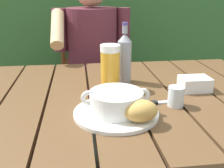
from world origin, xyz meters
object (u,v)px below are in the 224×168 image
(person_eating, at_px, (92,57))
(beer_bottle, at_px, (124,57))
(water_glass_small, at_px, (176,96))
(butter_tub, at_px, (194,83))
(serving_plate, at_px, (116,113))
(bread_roll, at_px, (141,111))
(table_knife, at_px, (156,103))
(beer_glass, at_px, (110,67))
(chair_near_diner, at_px, (92,85))
(soup_bowl, at_px, (116,101))

(person_eating, distance_m, beer_bottle, 0.59)
(water_glass_small, bearing_deg, butter_tub, 47.44)
(person_eating, relative_size, butter_tub, 10.54)
(serving_plate, bearing_deg, person_eating, 91.71)
(serving_plate, relative_size, beer_bottle, 1.08)
(serving_plate, relative_size, bread_roll, 2.48)
(bread_roll, xyz_separation_m, table_knife, (0.09, 0.14, -0.04))
(butter_tub, bearing_deg, beer_glass, 168.00)
(beer_bottle, height_order, table_knife, beer_bottle)
(beer_glass, distance_m, butter_tub, 0.35)
(chair_near_diner, bearing_deg, water_glass_small, -76.99)
(beer_glass, bearing_deg, person_eating, 93.53)
(water_glass_small, height_order, butter_tub, water_glass_small)
(beer_glass, distance_m, water_glass_small, 0.30)
(beer_glass, distance_m, beer_bottle, 0.10)
(butter_tub, bearing_deg, serving_plate, -152.23)
(person_eating, height_order, butter_tub, person_eating)
(beer_bottle, relative_size, butter_tub, 2.20)
(table_knife, bearing_deg, bread_roll, -122.88)
(bread_roll, bearing_deg, butter_tub, 42.40)
(beer_bottle, bearing_deg, person_eating, 101.08)
(bread_roll, relative_size, table_knife, 0.66)
(person_eating, xyz_separation_m, butter_tub, (0.37, -0.70, 0.05))
(water_glass_small, bearing_deg, soup_bowl, -169.21)
(beer_bottle, distance_m, butter_tub, 0.31)
(water_glass_small, bearing_deg, table_knife, 156.98)
(butter_tub, bearing_deg, beer_bottle, 151.76)
(serving_plate, bearing_deg, water_glass_small, 10.79)
(soup_bowl, relative_size, butter_tub, 1.90)
(bread_roll, xyz_separation_m, beer_glass, (-0.05, 0.33, 0.05))
(soup_bowl, relative_size, beer_bottle, 0.86)
(table_knife, bearing_deg, beer_bottle, 105.84)
(chair_near_diner, distance_m, bread_roll, 1.20)
(serving_plate, xyz_separation_m, bread_roll, (0.06, -0.08, 0.04))
(beer_bottle, relative_size, table_knife, 1.51)
(butter_tub, distance_m, table_knife, 0.22)
(person_eating, relative_size, beer_glass, 6.90)
(serving_plate, height_order, table_knife, serving_plate)
(beer_glass, bearing_deg, butter_tub, -12.00)
(bread_roll, bearing_deg, table_knife, 57.12)
(person_eating, relative_size, table_knife, 7.26)
(person_eating, relative_size, serving_plate, 4.46)
(bread_roll, relative_size, water_glass_small, 1.59)
(bread_roll, bearing_deg, soup_bowl, 130.60)
(bread_roll, relative_size, beer_bottle, 0.43)
(water_glass_small, bearing_deg, chair_near_diner, 103.01)
(person_eating, distance_m, butter_tub, 0.80)
(chair_near_diner, relative_size, beer_glass, 5.12)
(bread_roll, xyz_separation_m, water_glass_small, (0.15, 0.12, -0.01))
(person_eating, height_order, beer_glass, person_eating)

